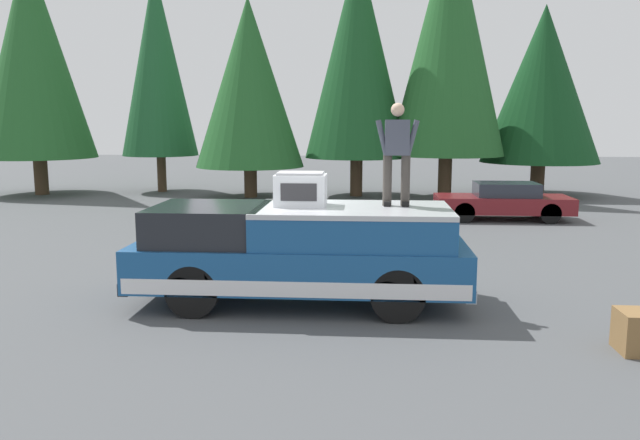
# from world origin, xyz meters

# --- Properties ---
(ground_plane) EXTENTS (90.00, 90.00, 0.00)m
(ground_plane) POSITION_xyz_m (0.00, 0.00, 0.00)
(ground_plane) COLOR #4C4F51
(pickup_truck) EXTENTS (2.01, 5.54, 1.65)m
(pickup_truck) POSITION_xyz_m (-0.45, -0.52, 0.87)
(pickup_truck) COLOR navy
(pickup_truck) RESTS_ON ground
(compressor_unit) EXTENTS (0.65, 0.84, 0.56)m
(compressor_unit) POSITION_xyz_m (-0.32, -0.52, 1.93)
(compressor_unit) COLOR silver
(compressor_unit) RESTS_ON pickup_truck
(person_on_truck_bed) EXTENTS (0.29, 0.72, 1.69)m
(person_on_truck_bed) POSITION_xyz_m (-0.21, -2.10, 2.55)
(person_on_truck_bed) COLOR #423D38
(person_on_truck_bed) RESTS_ON pickup_truck
(parked_car_maroon) EXTENTS (1.64, 4.10, 1.16)m
(parked_car_maroon) POSITION_xyz_m (9.08, -5.85, 0.58)
(parked_car_maroon) COLOR maroon
(parked_car_maroon) RESTS_ON ground
(wooden_crate) EXTENTS (0.56, 0.56, 0.56)m
(wooden_crate) POSITION_xyz_m (-2.37, -5.26, 0.28)
(wooden_crate) COLOR olive
(wooden_crate) RESTS_ON ground
(conifer_far_left) EXTENTS (4.74, 4.74, 7.65)m
(conifer_far_left) POSITION_xyz_m (15.85, -8.65, 4.49)
(conifer_far_left) COLOR #4C3826
(conifer_far_left) RESTS_ON ground
(conifer_left) EXTENTS (4.51, 4.51, 10.93)m
(conifer_left) POSITION_xyz_m (14.73, -4.72, 6.30)
(conifer_left) COLOR #4C3826
(conifer_left) RESTS_ON ground
(conifer_center_left) EXTENTS (4.18, 4.18, 9.80)m
(conifer_center_left) POSITION_xyz_m (15.02, -1.17, 5.68)
(conifer_center_left) COLOR #4C3826
(conifer_center_left) RESTS_ON ground
(conifer_center_right) EXTENTS (4.31, 4.31, 7.84)m
(conifer_center_right) POSITION_xyz_m (14.29, 3.08, 4.53)
(conifer_center_right) COLOR #4C3826
(conifer_center_right) RESTS_ON ground
(conifer_right) EXTENTS (3.21, 3.21, 9.37)m
(conifer_right) POSITION_xyz_m (15.98, 7.30, 5.46)
(conifer_right) COLOR #4C3826
(conifer_right) RESTS_ON ground
(conifer_far_right) EXTENTS (4.65, 4.65, 9.94)m
(conifer_far_right) POSITION_xyz_m (14.57, 11.99, 5.72)
(conifer_far_right) COLOR #4C3826
(conifer_far_right) RESTS_ON ground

